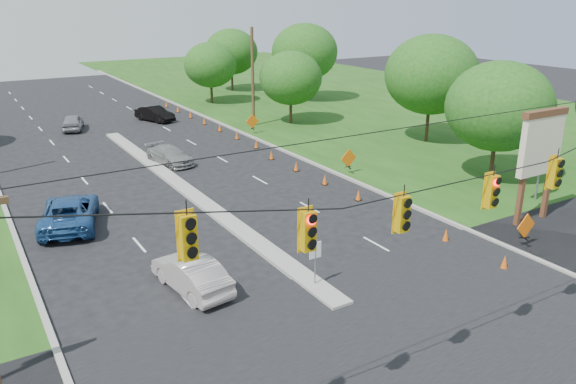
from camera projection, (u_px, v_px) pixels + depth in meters
ground at (415, 362)px, 18.65m from camera, size 160.00×160.00×0.00m
grass_right at (509, 135)px, 49.51m from camera, size 40.00×160.00×0.06m
cross_street at (415, 362)px, 18.65m from camera, size 160.00×14.00×0.02m
curb_right at (256, 140)px, 47.83m from camera, size 0.25×110.00×0.16m
median at (183, 189)px, 35.61m from camera, size 1.00×34.00×0.18m
median_sign at (315, 256)px, 23.02m from camera, size 0.55×0.06×2.05m
signal_span at (451, 236)px, 16.19m from camera, size 25.60×0.32×9.00m
utility_pole_far_right at (253, 78)px, 51.56m from camera, size 0.28×0.28×9.00m
pylon_sign at (541, 149)px, 29.36m from camera, size 5.90×2.30×6.12m
cone_0 at (505, 262)px, 24.96m from camera, size 0.32×0.32×0.70m
cone_1 at (446, 235)px, 27.79m from camera, size 0.32×0.32×0.70m
cone_2 at (398, 213)px, 30.61m from camera, size 0.32×0.32×0.70m
cone_3 at (358, 195)px, 33.44m from camera, size 0.32×0.32×0.70m
cone_4 at (325, 179)px, 36.26m from camera, size 0.32×0.32×0.70m
cone_5 at (296, 166)px, 39.09m from camera, size 0.32×0.32×0.70m
cone_6 at (271, 155)px, 41.91m from camera, size 0.32×0.32×0.70m
cone_7 at (256, 144)px, 45.03m from camera, size 0.32×0.32×0.70m
cone_8 at (237, 135)px, 47.86m from camera, size 0.32×0.32×0.70m
cone_9 at (220, 128)px, 50.69m from camera, size 0.32×0.32×0.70m
cone_10 at (204, 121)px, 53.51m from camera, size 0.32×0.32×0.70m
cone_11 at (190, 115)px, 56.34m from camera, size 0.32×0.32×0.70m
cone_12 at (178, 109)px, 59.16m from camera, size 0.32×0.32×0.70m
cone_13 at (166, 104)px, 61.99m from camera, size 0.32×0.32×0.70m
work_sign_0 at (526, 227)px, 26.82m from camera, size 1.27×0.58×1.37m
work_sign_1 at (349, 159)px, 38.12m from camera, size 1.27×0.58×1.37m
work_sign_2 at (252, 122)px, 49.42m from camera, size 1.27×0.58×1.37m
tree_7 at (499, 106)px, 35.54m from camera, size 6.72×6.72×7.84m
tree_8 at (431, 75)px, 45.37m from camera, size 7.56×7.56×8.82m
tree_9 at (291, 78)px, 52.52m from camera, size 5.88×5.88×6.86m
tree_10 at (305, 52)px, 64.11m from camera, size 7.56×7.56×8.82m
tree_11 at (231, 52)px, 71.24m from camera, size 6.72×6.72×7.84m
tree_12 at (210, 65)px, 62.85m from camera, size 5.88×5.88×6.86m
white_sedan at (191, 274)px, 23.07m from camera, size 2.14×4.58×1.45m
blue_pickup at (69, 212)px, 29.53m from camera, size 4.23×6.34×1.62m
silver_car_far at (170, 155)px, 40.70m from camera, size 2.73×4.73×1.29m
silver_car_oncoming at (73, 122)px, 51.12m from camera, size 2.81×4.52×1.43m
dark_car_receding at (155, 114)px, 54.79m from camera, size 3.04×4.68×1.46m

